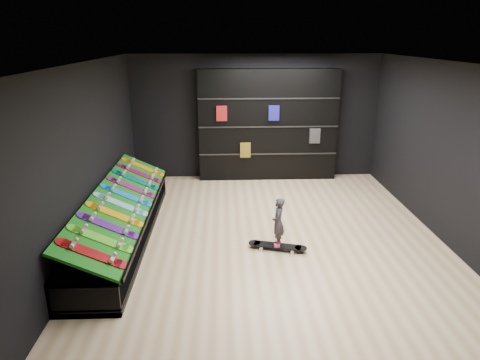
{
  "coord_description": "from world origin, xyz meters",
  "views": [
    {
      "loc": [
        -0.78,
        -6.87,
        3.39
      ],
      "look_at": [
        -0.5,
        0.2,
        1.0
      ],
      "focal_mm": 32.0,
      "sensor_mm": 36.0,
      "label": 1
    }
  ],
  "objects_px": {
    "display_rack": "(123,226)",
    "back_shelving": "(268,125)",
    "child": "(278,231)",
    "floor_skateboard": "(277,247)"
  },
  "relations": [
    {
      "from": "back_shelving",
      "to": "child",
      "type": "relative_size",
      "value": 6.7
    },
    {
      "from": "back_shelving",
      "to": "floor_skateboard",
      "type": "xyz_separation_m",
      "value": [
        -0.2,
        -3.83,
        -1.29
      ]
    },
    {
      "from": "floor_skateboard",
      "to": "child",
      "type": "xyz_separation_m",
      "value": [
        0.0,
        0.0,
        0.29
      ]
    },
    {
      "from": "display_rack",
      "to": "child",
      "type": "xyz_separation_m",
      "value": [
        2.65,
        -0.51,
        0.09
      ]
    },
    {
      "from": "display_rack",
      "to": "back_shelving",
      "type": "height_order",
      "value": "back_shelving"
    },
    {
      "from": "back_shelving",
      "to": "floor_skateboard",
      "type": "height_order",
      "value": "back_shelving"
    },
    {
      "from": "floor_skateboard",
      "to": "child",
      "type": "bearing_deg",
      "value": 0.0
    },
    {
      "from": "display_rack",
      "to": "floor_skateboard",
      "type": "height_order",
      "value": "display_rack"
    },
    {
      "from": "display_rack",
      "to": "child",
      "type": "bearing_deg",
      "value": -10.87
    },
    {
      "from": "back_shelving",
      "to": "child",
      "type": "distance_m",
      "value": 3.96
    }
  ]
}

